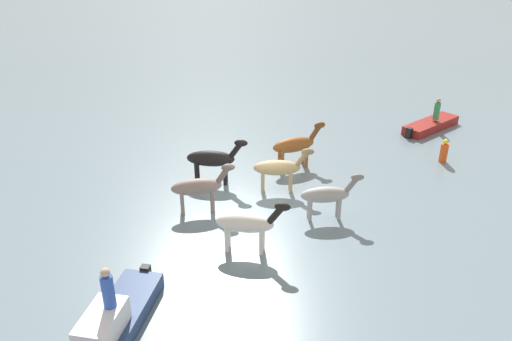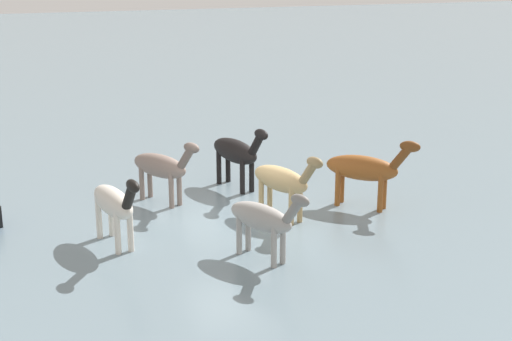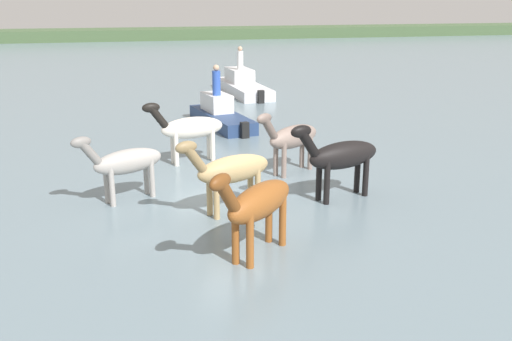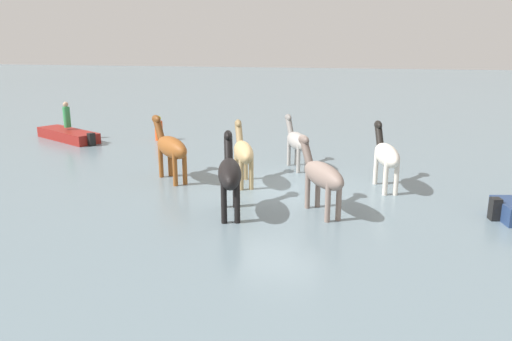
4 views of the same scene
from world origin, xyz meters
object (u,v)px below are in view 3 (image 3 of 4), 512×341
Objects in this scene: horse_rear_stallion at (190,128)px; horse_pinto_flank at (341,156)px; person_watcher_seated at (216,81)px; horse_dun_straggler at (231,170)px; horse_lead at (257,203)px; boat_tender_starboard at (221,117)px; person_spotter_bow at (240,59)px; horse_gray_outer at (292,137)px; boat_skiff_near at (243,87)px; horse_mid_herd at (125,162)px.

horse_pinto_flank is (3.31, -4.09, 0.05)m from horse_rear_stallion.
horse_pinto_flank is 2.20× the size of person_watcher_seated.
horse_pinto_flank is at bearing 164.82° from horse_dun_straggler.
horse_dun_straggler is at bearing -132.50° from horse_lead.
person_spotter_bow is at bearing -28.55° from boat_tender_starboard.
person_watcher_seated reaches higher than boat_tender_starboard.
person_spotter_bow reaches higher than horse_gray_outer.
person_spotter_bow is (-0.09, 0.12, 1.44)m from boat_skiff_near.
horse_pinto_flank is 2.20× the size of person_spotter_bow.
horse_gray_outer is 1.92× the size of person_watcher_seated.
horse_lead reaches higher than horse_mid_herd.
person_watcher_seated reaches higher than horse_dun_straggler.
horse_rear_stallion is 4.46m from horse_dun_straggler.
horse_dun_straggler is (2.39, -1.39, 0.05)m from horse_mid_herd.
person_watcher_seated reaches higher than horse_gray_outer.
boat_tender_starboard is at bearing -122.98° from horse_rear_stallion.
horse_lead is 1.80× the size of person_watcher_seated.
horse_rear_stallion reaches higher than boat_tender_starboard.
horse_rear_stallion is 0.43× the size of boat_skiff_near.
person_spotter_bow is (2.41, 7.32, 0.04)m from person_watcher_seated.
horse_dun_straggler is at bearing -10.04° from horse_pinto_flank.
horse_pinto_flank reaches higher than boat_tender_starboard.
horse_lead is at bearing 81.10° from horse_rear_stallion.
person_watcher_seated is at bearing -139.81° from horse_lead.
horse_dun_straggler is (-2.27, -2.71, -0.00)m from horse_gray_outer.
boat_tender_starboard is 7.87m from person_spotter_bow.
horse_gray_outer reaches higher than boat_skiff_near.
horse_mid_herd is 8.95m from person_watcher_seated.
horse_mid_herd is at bearing -101.52° from horse_lead.
horse_pinto_flank is (5.25, -1.04, 0.12)m from horse_mid_herd.
horse_pinto_flank is 3.92m from horse_lead.
horse_pinto_flank reaches higher than horse_lead.
boat_tender_starboard is (1.26, 11.91, -0.81)m from horse_lead.
person_spotter_bow reaches higher than horse_pinto_flank.
horse_mid_herd reaches higher than boat_tender_starboard.
person_spotter_bow is at bearing 71.77° from person_watcher_seated.
person_spotter_bow is at bearing -109.69° from horse_pinto_flank.
horse_rear_stallion is at bearing -130.01° from horse_lead.
person_watcher_seated is (1.65, 5.12, 0.65)m from horse_rear_stallion.
boat_skiff_near is 4.99× the size of person_spotter_bow.
boat_tender_starboard is at bearing -97.66° from horse_pinto_flank.
horse_dun_straggler is at bearing 162.35° from boat_skiff_near.
boat_skiff_near is 7.76m from person_watcher_seated.
horse_rear_stallion is 5.42m from person_watcher_seated.
person_watcher_seated is (3.60, 8.16, 0.73)m from horse_mid_herd.
boat_tender_starboard is at bearing -141.39° from horse_mid_herd.
person_watcher_seated reaches higher than boat_skiff_near.
person_watcher_seated is 1.00× the size of person_spotter_bow.
horse_gray_outer is 14.14m from boat_skiff_near.
boat_skiff_near is at bearing -122.02° from horse_rear_stallion.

